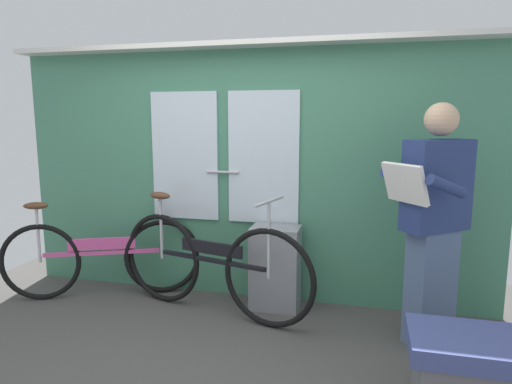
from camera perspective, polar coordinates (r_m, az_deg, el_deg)
ground_plane at (r=3.07m, az=-7.46°, el=-21.46°), size 5.12×4.07×0.04m
train_door_wall at (r=3.83m, az=-1.22°, el=3.00°), size 4.12×0.28×2.15m
bicycle_near_door at (r=4.17m, az=-19.01°, el=-7.75°), size 1.57×0.76×0.88m
bicycle_leaning_behind at (r=3.62m, az=-5.73°, el=-9.16°), size 1.72×0.59×0.97m
passenger_reading_newspaper at (r=3.23m, az=21.61°, el=-3.40°), size 0.62×0.59×1.65m
trash_bin_by_wall at (r=3.73m, az=2.47°, el=-9.54°), size 0.39×0.28×0.68m
bench_seat_corner at (r=2.74m, az=26.29°, el=-20.14°), size 0.70×0.44×0.45m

